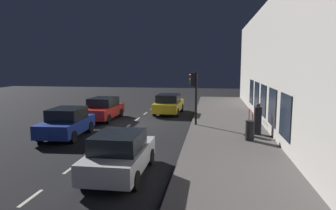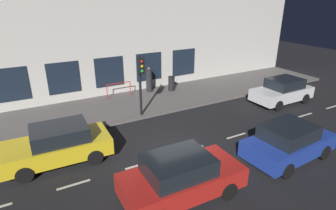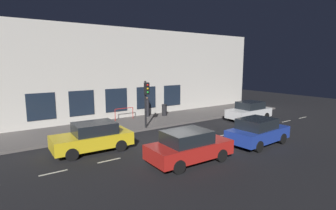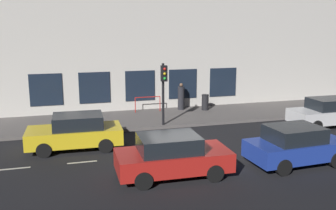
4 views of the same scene
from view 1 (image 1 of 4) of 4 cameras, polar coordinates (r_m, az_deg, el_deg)
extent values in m
plane|color=black|center=(20.33, -6.93, -3.52)|extent=(60.00, 60.00, 0.00)
cube|color=#5B5654|center=(19.63, 11.00, -3.79)|extent=(4.50, 32.00, 0.15)
cube|color=beige|center=(19.53, 18.84, 7.10)|extent=(0.60, 32.00, 7.74)
cube|color=#192333|center=(13.98, 21.36, -2.01)|extent=(0.04, 1.93, 1.95)
cube|color=#192333|center=(16.78, 19.18, -0.34)|extent=(0.04, 1.93, 1.95)
cube|color=#192333|center=(19.60, 17.62, 0.85)|extent=(0.04, 1.93, 1.95)
cube|color=#192333|center=(22.45, 16.45, 1.74)|extent=(0.04, 1.93, 1.95)
cube|color=#192333|center=(25.30, 15.55, 2.43)|extent=(0.04, 1.93, 1.95)
cube|color=beige|center=(10.25, -24.62, -15.76)|extent=(0.12, 1.20, 0.01)
cube|color=beige|center=(12.35, -17.95, -11.36)|extent=(0.12, 1.20, 0.01)
cube|color=beige|center=(14.61, -13.40, -8.19)|extent=(0.12, 1.20, 0.01)
cube|color=beige|center=(16.96, -10.14, -5.85)|extent=(0.12, 1.20, 0.01)
cube|color=beige|center=(19.38, -7.70, -4.08)|extent=(0.12, 1.20, 0.01)
cube|color=beige|center=(21.85, -5.82, -2.69)|extent=(0.12, 1.20, 0.01)
cube|color=beige|center=(24.34, -4.32, -1.59)|extent=(0.12, 1.20, 0.01)
cube|color=beige|center=(26.85, -3.11, -0.69)|extent=(0.12, 1.20, 0.01)
cube|color=beige|center=(29.37, -2.10, 0.06)|extent=(0.12, 1.20, 0.01)
cube|color=beige|center=(31.91, -1.25, 0.68)|extent=(0.12, 1.20, 0.01)
cylinder|color=black|center=(18.95, 5.36, 1.33)|extent=(0.14, 0.14, 3.39)
cube|color=black|center=(18.86, 4.80, 4.88)|extent=(0.26, 0.32, 0.84)
sphere|color=red|center=(18.86, 4.38, 5.66)|extent=(0.15, 0.15, 0.15)
sphere|color=gold|center=(18.87, 4.37, 4.89)|extent=(0.15, 0.15, 0.15)
sphere|color=green|center=(18.88, 4.37, 4.13)|extent=(0.15, 0.15, 0.15)
cube|color=gold|center=(24.09, 0.14, -0.16)|extent=(2.02, 4.24, 0.70)
cube|color=black|center=(23.84, 0.07, 1.34)|extent=(1.73, 2.23, 0.60)
cylinder|color=black|center=(25.56, -1.31, -0.40)|extent=(0.24, 0.65, 0.64)
cylinder|color=black|center=(25.27, 2.63, -0.50)|extent=(0.24, 0.65, 0.64)
cylinder|color=black|center=(23.05, -2.60, -1.31)|extent=(0.24, 0.65, 0.64)
cylinder|color=black|center=(22.73, 1.77, -1.43)|extent=(0.24, 0.65, 0.64)
cube|color=#1E389E|center=(17.33, -18.74, -3.74)|extent=(2.07, 4.06, 0.70)
cube|color=black|center=(17.36, -18.62, -1.53)|extent=(1.75, 2.15, 0.60)
cylinder|color=black|center=(15.95, -17.61, -5.81)|extent=(0.25, 0.65, 0.64)
cylinder|color=black|center=(16.70, -23.15, -5.47)|extent=(0.25, 0.65, 0.64)
cylinder|color=black|center=(18.18, -14.61, -4.04)|extent=(0.25, 0.65, 0.64)
cylinder|color=black|center=(18.84, -19.61, -3.83)|extent=(0.25, 0.65, 0.64)
cube|color=red|center=(21.90, -12.30, -1.14)|extent=(1.97, 4.21, 0.70)
cube|color=black|center=(21.97, -12.18, 0.60)|extent=(1.70, 2.20, 0.60)
cylinder|color=black|center=(20.45, -11.31, -2.63)|extent=(0.23, 0.64, 0.64)
cylinder|color=black|center=(21.14, -15.80, -2.44)|extent=(0.23, 0.64, 0.64)
cylinder|color=black|center=(22.85, -9.01, -1.48)|extent=(0.23, 0.64, 0.64)
cylinder|color=black|center=(23.47, -13.11, -1.34)|extent=(0.23, 0.64, 0.64)
cube|color=silver|center=(11.07, -9.04, -9.91)|extent=(1.82, 3.96, 0.70)
cube|color=black|center=(10.74, -9.37, -6.85)|extent=(1.60, 2.06, 0.60)
cylinder|color=black|center=(12.52, -11.08, -9.33)|extent=(0.22, 0.64, 0.64)
cylinder|color=black|center=(12.09, -3.41, -9.82)|extent=(0.22, 0.64, 0.64)
cylinder|color=black|center=(10.37, -15.62, -13.16)|extent=(0.22, 0.64, 0.64)
cylinder|color=black|center=(9.84, -6.33, -14.07)|extent=(0.22, 0.64, 0.64)
cylinder|color=#232328|center=(17.12, 16.65, -2.86)|extent=(0.59, 0.59, 1.51)
sphere|color=brown|center=(16.98, 16.76, 0.01)|extent=(0.22, 0.22, 0.22)
cube|color=brown|center=(16.90, 17.00, -0.04)|extent=(0.07, 0.07, 0.06)
cylinder|color=black|center=(15.68, 15.28, -4.82)|extent=(0.44, 0.44, 0.95)
cylinder|color=black|center=(15.58, 15.35, -3.01)|extent=(0.46, 0.46, 0.06)
cylinder|color=red|center=(18.56, 15.72, -2.88)|extent=(0.05, 0.05, 0.95)
cylinder|color=red|center=(20.13, 15.15, -2.04)|extent=(0.05, 0.05, 0.95)
cylinder|color=red|center=(19.26, 15.47, -1.05)|extent=(0.05, 1.61, 0.05)
camera|label=2|loc=(28.37, -22.36, 12.34)|focal=29.56mm
camera|label=3|loc=(32.98, -23.31, 8.60)|focal=28.07mm
camera|label=4|loc=(31.43, -32.22, 9.33)|focal=40.02mm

